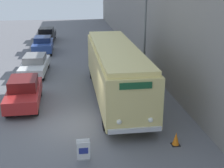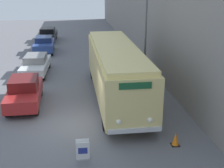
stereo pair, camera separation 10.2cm
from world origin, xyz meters
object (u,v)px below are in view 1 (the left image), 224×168
Objects in this scene: parked_car_mid at (35,64)px; traffic_cone at (176,139)px; parked_car_far at (43,44)px; parked_car_distant at (46,34)px; vintage_bus at (116,69)px; streetlamp at (145,25)px; sign_board at (83,151)px; parked_car_near at (24,92)px.

parked_car_mid reaches higher than traffic_cone.
parked_car_distant is (0.01, 5.66, -0.04)m from parked_car_far.
parked_car_distant is at bearing 105.42° from vintage_bus.
streetlamp is 17.67m from parked_car_distant.
parked_car_far is (-7.34, 10.09, -3.14)m from streetlamp.
traffic_cone is at bearing -93.94° from streetlamp.
parked_car_far is (0.13, 6.86, 0.06)m from parked_car_mid.
streetlamp is 1.45× the size of parked_car_far.
traffic_cone is (3.98, 0.57, -0.11)m from sign_board.
vintage_bus is 6.89m from sign_board.
traffic_cone is (6.76, -24.03, -0.45)m from parked_car_distant.
sign_board is 1.41× the size of traffic_cone.
vintage_bus is 2.33× the size of parked_car_mid.
parked_car_near is 18.60m from parked_car_distant.
parked_car_near is (-2.97, 6.01, 0.38)m from sign_board.
parked_car_near is (-7.52, -2.84, -3.14)m from streetlamp.
parked_car_distant is (-7.33, 15.76, -3.18)m from streetlamp.
vintage_bus is 2.34× the size of parked_car_distant.
streetlamp reaches higher than parked_car_mid.
vintage_bus is 18.96m from parked_car_distant.
vintage_bus reaches higher than parked_car_far.
streetlamp is at bearing 86.06° from traffic_cone.
vintage_bus is 13.60m from parked_car_far.
traffic_cone is at bearing -55.52° from parked_car_mid.
streetlamp is (4.55, 8.85, 3.52)m from sign_board.
sign_board is 6.71m from parked_car_near.
parked_car_near is 7.12× the size of traffic_cone.
parked_car_near reaches higher than parked_car_far.
traffic_cone is (6.77, -18.37, -0.50)m from parked_car_far.
parked_car_far is 6.96× the size of traffic_cone.
parked_car_distant is 24.97m from traffic_cone.
parked_car_mid is at bearing 120.93° from traffic_cone.
parked_car_far is (-2.79, 18.94, 0.38)m from sign_board.
streetlamp reaches higher than traffic_cone.
parked_car_mid is at bearing 103.56° from sign_board.
parked_car_mid is 6.86m from parked_car_far.
streetlamp reaches higher than sign_board.
parked_car_distant is (-2.78, 24.61, 0.34)m from sign_board.
parked_car_mid is at bearing -87.81° from parked_car_distant.
sign_board is 4.02m from traffic_cone.
parked_car_distant is (0.19, 18.60, -0.04)m from parked_car_near.
sign_board is 24.77m from parked_car_distant.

